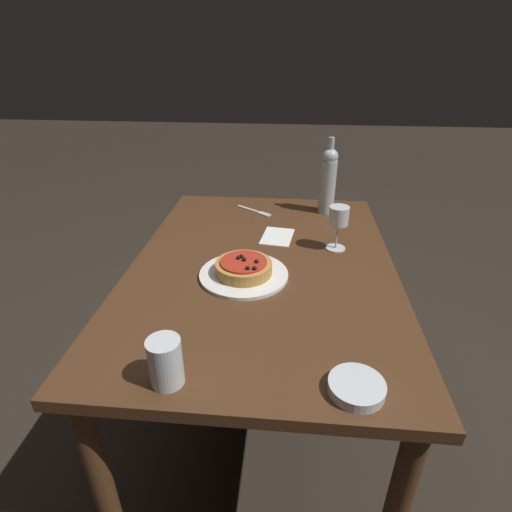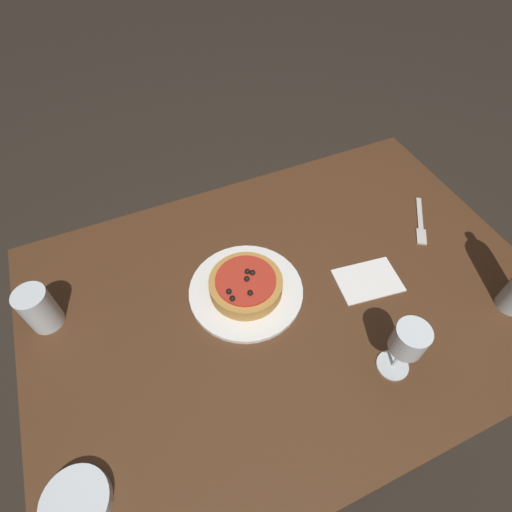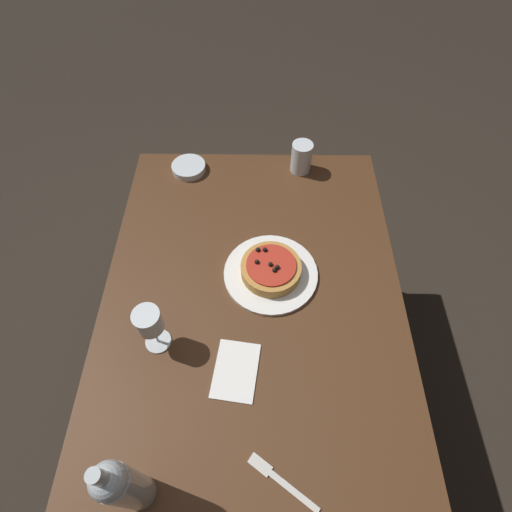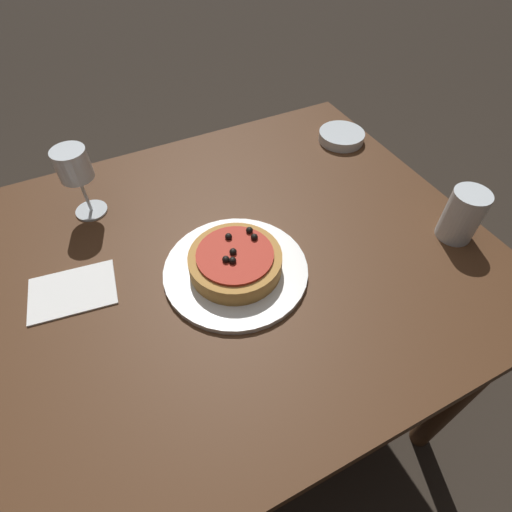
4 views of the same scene
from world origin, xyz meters
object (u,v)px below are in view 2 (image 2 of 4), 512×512
Objects in this scene: wine_glass at (408,342)px; fork at (420,223)px; pizza at (246,285)px; dining_table at (286,316)px; water_cup at (39,309)px; side_bowl at (76,503)px; dinner_plate at (246,291)px.

fork is (0.33, 0.32, -0.12)m from wine_glass.
fork is at bearing 1.35° from pizza.
wine_glass is (0.13, -0.26, 0.22)m from dining_table.
pizza is at bearing 125.59° from wine_glass.
side_bowl is (0.01, -0.41, -0.04)m from water_cup.
side_bowl is at bearing -146.76° from pizza.
dinner_plate is 0.03m from pizza.
fork is (0.46, 0.07, 0.10)m from dining_table.
side_bowl is (-0.46, -0.30, -0.02)m from pizza.
dining_table is 0.48m from fork.
water_cup is 0.93× the size of side_bowl.
wine_glass reaches higher than dining_table.
dining_table is 0.15m from dinner_plate.
wine_glass is 0.81m from water_cup.
dining_table is 10.28× the size of side_bowl.
dining_table is 0.60m from water_cup.
dinner_plate is 1.75× the size of wine_glass.
dinner_plate is at bearing 33.25° from side_bowl.
pizza is at bearing -132.28° from dinner_plate.
side_bowl is at bearing -155.97° from dining_table.
fork reaches higher than dining_table.
side_bowl is 1.06m from fork.
side_bowl is (-0.68, 0.01, -0.11)m from wine_glass.
water_cup is at bearing 166.23° from dinner_plate.
pizza is at bearing 33.24° from side_bowl.
pizza is at bearing -53.71° from fork.
pizza is 0.55m from side_bowl.
wine_glass is (0.22, -0.31, 0.09)m from pizza.
pizza reaches higher than dinner_plate.
fork is at bearing 17.20° from side_bowl.
pizza is 0.39m from wine_glass.
fork is (0.55, 0.01, -0.03)m from pizza.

